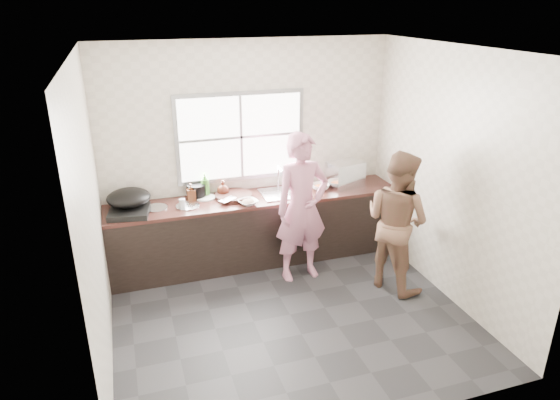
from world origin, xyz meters
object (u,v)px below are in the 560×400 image
object	(u,v)px
bottle_brown_tall	(191,193)
plate_food	(206,198)
woman	(302,212)
cutting_board	(233,196)
black_pot	(196,191)
bowl_mince	(248,202)
bottle_green	(205,184)
person_side	(397,221)
dish_rack	(345,174)
pot_lid_left	(156,208)
wok	(129,198)
burner	(129,212)
glass_jar	(182,203)
bowl_held	(295,192)
bowl_crabs	(320,187)
pot_lid_right	(188,206)
bottle_brown_short	(223,189)

from	to	relation	value
bottle_brown_tall	plate_food	bearing A→B (deg)	3.41
woman	bottle_brown_tall	size ratio (longest dim) A/B	8.42
cutting_board	black_pot	world-z (taller)	black_pot
bowl_mince	plate_food	xyz separation A→B (m)	(-0.44, 0.35, -0.02)
bowl_mince	bottle_green	xyz separation A→B (m)	(-0.42, 0.44, 0.12)
person_side	dish_rack	size ratio (longest dim) A/B	3.73
woman	plate_food	size ratio (longest dim) A/B	6.85
pot_lid_left	wok	bearing A→B (deg)	171.24
bottle_green	burner	xyz separation A→B (m)	(-0.92, -0.31, -0.12)
plate_food	glass_jar	size ratio (longest dim) A/B	2.32
glass_jar	dish_rack	world-z (taller)	dish_rack
bowl_held	pot_lid_left	distance (m)	1.68
bowl_mince	bottle_brown_tall	size ratio (longest dim) A/B	1.15
bowl_crabs	pot_lid_right	world-z (taller)	bowl_crabs
bottle_brown_tall	dish_rack	size ratio (longest dim) A/B	0.45
cutting_board	dish_rack	size ratio (longest dim) A/B	1.04
person_side	bowl_held	bearing A→B (deg)	17.15
plate_food	burner	xyz separation A→B (m)	(-0.90, -0.22, 0.02)
woman	person_side	distance (m)	1.07
wok	dish_rack	distance (m)	2.68
black_pot	bottle_brown_tall	xyz separation A→B (m)	(-0.08, -0.09, 0.01)
bottle_green	pot_lid_right	bearing A→B (deg)	-132.96
person_side	plate_food	size ratio (longest dim) A/B	6.72
bowl_crabs	black_pot	xyz separation A→B (m)	(-1.54, 0.22, 0.05)
bottle_brown_tall	pot_lid_left	bearing A→B (deg)	-164.18
bowl_mince	bottle_brown_tall	xyz separation A→B (m)	(-0.62, 0.34, 0.07)
bottle_green	burner	bearing A→B (deg)	-161.24
woman	black_pot	world-z (taller)	woman
cutting_board	bowl_mince	bearing A→B (deg)	-68.20
cutting_board	plate_food	distance (m)	0.34
person_side	pot_lid_right	distance (m)	2.40
wok	pot_lid_right	world-z (taller)	wok
cutting_board	bottle_brown_tall	distance (m)	0.51
person_side	bowl_crabs	xyz separation A→B (m)	(-0.48, 1.07, 0.08)
black_pot	bottle_brown_short	world-z (taller)	bottle_brown_short
woman	bowl_crabs	world-z (taller)	woman
woman	pot_lid_right	bearing A→B (deg)	153.53
person_side	wok	distance (m)	3.04
black_pot	dish_rack	distance (m)	1.90
bowl_held	glass_jar	world-z (taller)	glass_jar
black_pot	bottle_brown_tall	world-z (taller)	bottle_brown_tall
plate_food	bowl_mince	bearing A→B (deg)	-38.34
burner	bowl_mince	bearing A→B (deg)	-5.47
woman	dish_rack	world-z (taller)	woman
glass_jar	pot_lid_left	world-z (taller)	glass_jar
person_side	pot_lid_left	distance (m)	2.75
dish_rack	pot_lid_left	xyz separation A→B (m)	(-2.39, -0.01, -0.16)
black_pot	bottle_green	bearing A→B (deg)	8.31
bowl_held	black_pot	bearing A→B (deg)	166.36
bowl_held	burner	size ratio (longest dim) A/B	0.43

